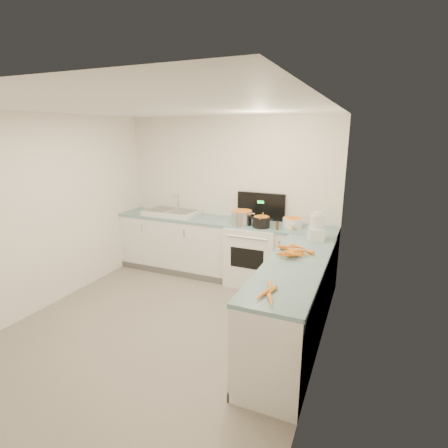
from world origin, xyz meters
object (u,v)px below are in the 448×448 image
at_px(steel_pot, 242,218).
at_px(food_processor, 316,228).
at_px(black_pot, 261,223).
at_px(mixing_bowl, 293,223).
at_px(extract_bottle, 277,226).
at_px(sink, 172,212).
at_px(spice_jar, 292,228).
at_px(stove, 254,253).

relative_size(steel_pot, food_processor, 0.86).
xyz_separation_m(black_pot, mixing_bowl, (0.41, 0.19, -0.00)).
bearing_deg(extract_bottle, sink, 173.62).
bearing_deg(steel_pot, spice_jar, -1.74).
height_order(black_pot, extract_bottle, black_pot).
relative_size(stove, spice_jar, 17.01).
height_order(sink, spice_jar, sink).
height_order(stove, sink, stove).
bearing_deg(food_processor, black_pot, 158.74).
height_order(mixing_bowl, extract_bottle, mixing_bowl).
distance_m(extract_bottle, food_processor, 0.65).
xyz_separation_m(extract_bottle, spice_jar, (0.20, 0.04, -0.02)).
height_order(sink, mixing_bowl, sink).
distance_m(steel_pot, mixing_bowl, 0.74).
xyz_separation_m(stove, black_pot, (0.15, -0.16, 0.53)).
bearing_deg(steel_pot, food_processor, -17.01).
bearing_deg(sink, black_pot, -6.19).
height_order(steel_pot, extract_bottle, steel_pot).
height_order(black_pot, mixing_bowl, black_pot).
height_order(sink, steel_pot, sink).
bearing_deg(black_pot, extract_bottle, -7.64).
bearing_deg(black_pot, steel_pot, 175.16).
relative_size(sink, spice_jar, 10.76).
bearing_deg(stove, mixing_bowl, 2.87).
relative_size(mixing_bowl, spice_jar, 3.61).
height_order(steel_pot, mixing_bowl, steel_pot).
bearing_deg(stove, sink, 179.38).
bearing_deg(spice_jar, sink, 175.24).
distance_m(black_pot, food_processor, 0.88).
distance_m(extract_bottle, spice_jar, 0.21).
relative_size(sink, food_processor, 2.34).
bearing_deg(food_processor, mixing_bowl, 128.76).
relative_size(black_pot, spice_jar, 3.08).
bearing_deg(steel_pot, stove, 39.97).
height_order(mixing_bowl, spice_jar, mixing_bowl).
xyz_separation_m(steel_pot, extract_bottle, (0.55, -0.06, -0.04)).
bearing_deg(sink, stove, -0.62).
relative_size(sink, extract_bottle, 7.79).
relative_size(extract_bottle, food_processor, 0.30).
distance_m(steel_pot, food_processor, 1.18).
relative_size(stove, extract_bottle, 12.32).
bearing_deg(food_processor, spice_jar, 139.06).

